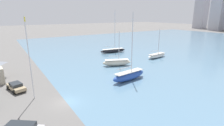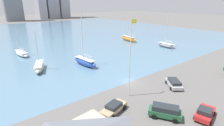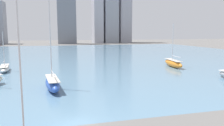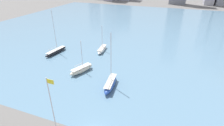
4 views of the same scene
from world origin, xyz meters
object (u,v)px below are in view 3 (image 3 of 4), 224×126
object	(u,v)px
sailboat_blue	(52,83)
sailboat_white	(5,68)
sailboat_orange	(173,63)
flag_pole	(20,59)

from	to	relation	value
sailboat_blue	sailboat_white	size ratio (longest dim) A/B	1.52
sailboat_orange	sailboat_white	bearing A→B (deg)	-179.33
sailboat_blue	sailboat_orange	distance (m)	35.91
sailboat_blue	sailboat_white	bearing A→B (deg)	112.35
flag_pole	sailboat_orange	distance (m)	49.69
flag_pole	sailboat_orange	bearing A→B (deg)	46.86
sailboat_white	sailboat_orange	distance (m)	43.57
sailboat_blue	sailboat_orange	xyz separation A→B (m)	(31.84, 16.61, -0.05)
flag_pole	sailboat_white	size ratio (longest dim) A/B	1.44
sailboat_white	flag_pole	bearing A→B (deg)	-83.76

